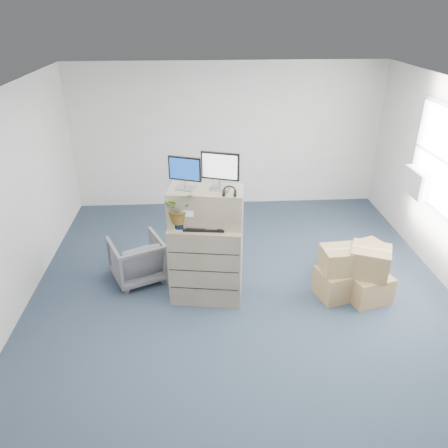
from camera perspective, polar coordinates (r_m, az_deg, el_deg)
The scene contains 17 objects.
ground at distance 6.11m, azimuth 2.70°, elevation -10.66°, with size 7.00×7.00×0.00m, color #273546.
wall_back at distance 8.65m, azimuth 0.43°, elevation 11.39°, with size 6.00×0.02×2.80m, color silver.
ac_unit at distance 7.54m, azimuth 24.05°, elevation 4.98°, with size 0.24×0.60×0.40m, color silver.
filing_cabinet_lower at distance 6.01m, azimuth -2.29°, elevation -4.84°, with size 0.96×0.59×1.12m, color gray.
filing_cabinet_upper at distance 5.68m, azimuth -2.37°, elevation 2.32°, with size 0.96×0.48×0.48m, color gray.
monitor_left at distance 5.52m, azimuth -5.13°, elevation 6.87°, with size 0.42×0.23×0.43m.
monitor_right at distance 5.48m, azimuth -0.51°, elevation 7.20°, with size 0.48×0.26×0.49m.
headphones at distance 5.38m, azimuth 0.72°, elevation 4.20°, with size 0.17×0.17×0.02m, color black.
keyboard at distance 5.64m, azimuth -2.60°, elevation -0.45°, with size 0.53×0.22×0.03m, color black.
mouse at distance 5.59m, azimuth 0.53°, elevation -0.59°, with size 0.11×0.07×0.04m, color silver.
water_bottle at distance 5.69m, azimuth -1.52°, elevation 1.17°, with size 0.07×0.07×0.26m, color gray.
phone_dock at distance 5.75m, azimuth -2.99°, elevation 0.52°, with size 0.07×0.06×0.14m.
external_drive at distance 5.82m, azimuth 0.96°, elevation 0.75°, with size 0.22×0.17×0.07m, color black.
tissue_box at distance 5.71m, azimuth 0.66°, elevation 1.17°, with size 0.28×0.14×0.11m, color #3A77C6.
potted_plant at distance 5.57m, azimuth -5.87°, elevation 1.68°, with size 0.46×0.50×0.42m.
office_chair at distance 6.59m, azimuth -11.29°, elevation -4.28°, with size 0.71×0.66×0.73m, color slate.
cardboard_boxes at distance 6.50m, azimuth 16.95°, elevation -5.80°, with size 1.26×1.24×0.79m.
Camera 1 is at (-0.58, -4.80, 3.73)m, focal length 35.00 mm.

